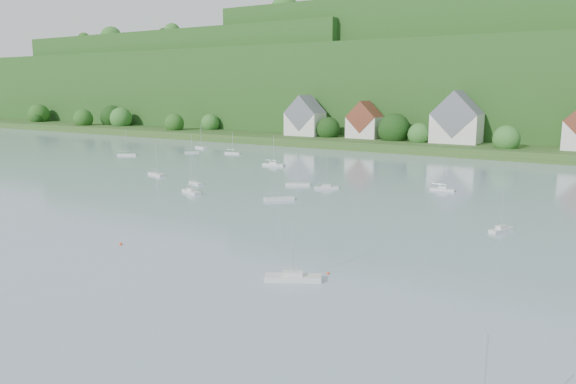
{
  "coord_description": "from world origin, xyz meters",
  "views": [
    {
      "loc": [
        56.08,
        -4.36,
        21.79
      ],
      "look_at": [
        6.67,
        75.0,
        4.0
      ],
      "focal_mm": 34.21,
      "sensor_mm": 36.0,
      "label": 1
    }
  ],
  "objects": [
    {
      "name": "near_sailboat_3",
      "position": [
        24.87,
        46.82,
        0.46
      ],
      "size": [
        6.57,
        4.74,
        8.78
      ],
      "rotation": [
        0.0,
        0.0,
        0.5
      ],
      "color": "silver",
      "rests_on": "ground"
    },
    {
      "name": "far_sailboat_cluster",
      "position": [
        4.27,
        116.51,
        0.37
      ],
      "size": [
        184.89,
        71.72,
        8.71
      ],
      "color": "silver",
      "rests_on": "ground"
    },
    {
      "name": "mooring_buoy_2",
      "position": [
        27.21,
        50.99,
        0.0
      ],
      "size": [
        0.38,
        0.38,
        0.38
      ],
      "primitive_type": "sphere",
      "color": "#F24A21",
      "rests_on": "ground"
    },
    {
      "name": "village_building_1",
      "position": [
        -30.0,
        189.0,
        8.75
      ],
      "size": [
        12.0,
        9.36,
        14.0
      ],
      "color": "silver",
      "rests_on": "far_shore_strip"
    },
    {
      "name": "forested_ridge",
      "position": [
        0.39,
        268.57,
        22.89
      ],
      "size": [
        620.0,
        181.22,
        69.89
      ],
      "color": "#1D4114",
      "rests_on": "ground"
    },
    {
      "name": "far_shore_strip",
      "position": [
        0.0,
        200.0,
        1.5
      ],
      "size": [
        600.0,
        60.0,
        3.0
      ],
      "primitive_type": "cube",
      "color": "#274C1C",
      "rests_on": "ground"
    },
    {
      "name": "village_building_2",
      "position": [
        5.0,
        188.0,
        10.27
      ],
      "size": [
        16.0,
        11.44,
        18.0
      ],
      "color": "silver",
      "rests_on": "far_shore_strip"
    },
    {
      "name": "village_building_0",
      "position": [
        -55.0,
        187.0,
        9.51
      ],
      "size": [
        14.0,
        10.4,
        16.0
      ],
      "color": "silver",
      "rests_on": "far_shore_strip"
    },
    {
      "name": "mooring_buoy_3",
      "position": [
        -3.43,
        46.46,
        0.0
      ],
      "size": [
        0.43,
        0.43,
        0.43
      ],
      "primitive_type": "sphere",
      "color": "#F24A21",
      "rests_on": "ground"
    }
  ]
}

